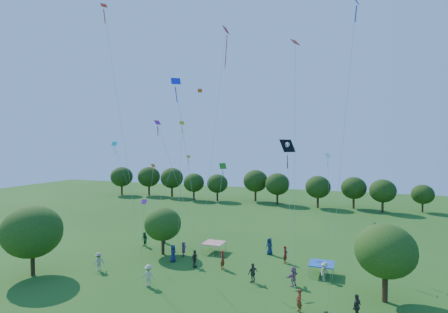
# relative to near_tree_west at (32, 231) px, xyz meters

# --- Properties ---
(near_tree_west) EXTENTS (5.33, 5.33, 6.45)m
(near_tree_west) POSITION_rel_near_tree_west_xyz_m (0.00, 0.00, 0.00)
(near_tree_west) COLOR #422B19
(near_tree_west) RESTS_ON ground
(near_tree_north) EXTENTS (4.01, 4.01, 5.15)m
(near_tree_north) POSITION_rel_near_tree_west_xyz_m (8.12, 9.52, -0.72)
(near_tree_north) COLOR #422B19
(near_tree_north) RESTS_ON ground
(near_tree_east) EXTENTS (4.54, 4.54, 5.98)m
(near_tree_east) POSITION_rel_near_tree_west_xyz_m (29.94, 5.22, -0.12)
(near_tree_east) COLOR #422B19
(near_tree_east) RESTS_ON ground
(treeline) EXTENTS (88.01, 8.77, 6.77)m
(treeline) POSITION_rel_near_tree_west_xyz_m (15.47, 45.66, 0.04)
(treeline) COLOR #422B19
(treeline) RESTS_ON ground
(tent_red_stripe) EXTENTS (2.20, 2.20, 1.10)m
(tent_red_stripe) POSITION_rel_near_tree_west_xyz_m (13.10, 12.11, -3.01)
(tent_red_stripe) COLOR red
(tent_red_stripe) RESTS_ON ground
(tent_blue) EXTENTS (2.20, 2.20, 1.10)m
(tent_blue) POSITION_rel_near_tree_west_xyz_m (24.96, 9.23, -3.01)
(tent_blue) COLOR blue
(tent_blue) RESTS_ON ground
(crowd_person_0) EXTENTS (1.01, 0.84, 1.81)m
(crowd_person_0) POSITION_rel_near_tree_west_xyz_m (19.11, 13.46, -3.14)
(crowd_person_0) COLOR #1A284C
(crowd_person_0) RESTS_ON ground
(crowd_person_1) EXTENTS (0.67, 0.74, 1.67)m
(crowd_person_1) POSITION_rel_near_tree_west_xyz_m (24.03, 1.27, -3.22)
(crowd_person_1) COLOR maroon
(crowd_person_1) RESTS_ON ground
(crowd_person_3) EXTENTS (0.96, 1.24, 1.73)m
(crowd_person_3) POSITION_rel_near_tree_west_xyz_m (4.90, 3.03, -3.18)
(crowd_person_3) COLOR #A79E86
(crowd_person_3) RESTS_ON ground
(crowd_person_4) EXTENTS (0.86, 1.12, 1.74)m
(crowd_person_4) POSITION_rel_near_tree_west_xyz_m (27.90, 1.65, -3.18)
(crowd_person_4) COLOR #3B332F
(crowd_person_4) RESTS_ON ground
(crowd_person_5) EXTENTS (0.94, 1.50, 1.51)m
(crowd_person_5) POSITION_rel_near_tree_west_xyz_m (10.55, 9.71, -3.29)
(crowd_person_5) COLOR #A5609A
(crowd_person_5) RESTS_ON ground
(crowd_person_6) EXTENTS (0.69, 0.94, 1.70)m
(crowd_person_6) POSITION_rel_near_tree_west_xyz_m (5.90, 13.45, -3.20)
(crowd_person_6) COLOR navy
(crowd_person_6) RESTS_ON ground
(crowd_person_7) EXTENTS (0.46, 0.70, 1.84)m
(crowd_person_7) POSITION_rel_near_tree_west_xyz_m (15.89, 7.47, -3.13)
(crowd_person_7) COLOR maroon
(crowd_person_7) RESTS_ON ground
(crowd_person_8) EXTENTS (0.95, 0.73, 1.71)m
(crowd_person_8) POSITION_rel_near_tree_west_xyz_m (4.65, 11.24, -3.19)
(crowd_person_8) COLOR #26592E
(crowd_person_8) RESTS_ON ground
(crowd_person_9) EXTENTS (1.20, 0.55, 1.82)m
(crowd_person_9) POSITION_rel_near_tree_west_xyz_m (11.35, 1.56, -3.14)
(crowd_person_9) COLOR beige
(crowd_person_9) RESTS_ON ground
(crowd_person_10) EXTENTS (0.95, 1.07, 1.69)m
(crowd_person_10) POSITION_rel_near_tree_west_xyz_m (19.48, 5.33, -3.20)
(crowd_person_10) COLOR #433E36
(crowd_person_10) RESTS_ON ground
(crowd_person_11) EXTENTS (1.15, 1.62, 1.65)m
(crowd_person_11) POSITION_rel_near_tree_west_xyz_m (22.89, 5.79, -3.23)
(crowd_person_11) COLOR #94567D
(crowd_person_11) RESTS_ON ground
(crowd_person_12) EXTENTS (0.96, 0.87, 1.72)m
(crowd_person_12) POSITION_rel_near_tree_west_xyz_m (10.34, 7.71, -3.19)
(crowd_person_12) COLOR navy
(crowd_person_12) RESTS_ON ground
(crowd_person_13) EXTENTS (0.53, 0.72, 1.75)m
(crowd_person_13) POSITION_rel_near_tree_west_xyz_m (21.23, 11.28, -3.18)
(crowd_person_13) COLOR maroon
(crowd_person_13) RESTS_ON ground
(crowd_person_14) EXTENTS (0.50, 0.88, 1.74)m
(crowd_person_14) POSITION_rel_near_tree_west_xyz_m (28.50, 16.26, -3.18)
(crowd_person_14) COLOR #2B6643
(crowd_person_14) RESTS_ON ground
(crowd_person_15) EXTENTS (0.91, 1.16, 1.63)m
(crowd_person_15) POSITION_rel_near_tree_west_xyz_m (25.31, 7.94, -3.24)
(crowd_person_15) COLOR #BEB498
(crowd_person_15) RESTS_ON ground
(crowd_person_16) EXTENTS (0.58, 1.05, 1.70)m
(crowd_person_16) POSITION_rel_near_tree_west_xyz_m (13.11, 7.02, -3.20)
(crowd_person_16) COLOR #3A332E
(crowd_person_16) RESTS_ON ground
(pirate_kite) EXTENTS (1.77, 4.32, 11.16)m
(pirate_kite) POSITION_rel_near_tree_west_xyz_m (22.24, 6.36, 7.75)
(pirate_kite) COLOR black
(red_high_kite) EXTENTS (1.46, 3.97, 21.58)m
(red_high_kite) POSITION_rel_near_tree_west_xyz_m (16.29, 6.18, 14.93)
(red_high_kite) COLOR red
(small_kite_0) EXTENTS (0.62, 2.16, 17.40)m
(small_kite_0) POSITION_rel_near_tree_west_xyz_m (23.95, -0.78, 10.35)
(small_kite_0) COLOR red
(small_kite_1) EXTENTS (3.93, 7.61, 18.12)m
(small_kite_1) POSITION_rel_near_tree_west_xyz_m (7.56, 17.04, 10.72)
(small_kite_1) COLOR #E5530C
(small_kite_2) EXTENTS (0.75, 0.55, 13.18)m
(small_kite_2) POSITION_rel_near_tree_west_xyz_m (10.58, 9.14, 7.41)
(small_kite_2) COLOR gold
(small_kite_3) EXTENTS (0.72, 3.48, 8.91)m
(small_kite_3) POSITION_rel_near_tree_west_xyz_m (15.65, 7.77, 4.77)
(small_kite_3) COLOR #287F17
(small_kite_4) EXTENTS (0.80, 5.61, 15.50)m
(small_kite_4) POSITION_rel_near_tree_west_xyz_m (15.60, -0.55, 9.83)
(small_kite_4) COLOR #151DD7
(small_kite_5) EXTENTS (2.03, 5.36, 12.55)m
(small_kite_5) POSITION_rel_near_tree_west_xyz_m (14.14, 0.40, 6.65)
(small_kite_5) COLOR #9B198B
(small_kite_6) EXTENTS (0.68, 2.25, 9.83)m
(small_kite_6) POSITION_rel_near_tree_west_xyz_m (25.12, 14.31, 5.49)
(small_kite_6) COLOR white
(small_kite_7) EXTENTS (2.51, 3.02, 11.04)m
(small_kite_7) POSITION_rel_near_tree_west_xyz_m (2.38, 9.72, 6.21)
(small_kite_7) COLOR #0ED5D5
(small_kite_8) EXTENTS (0.53, 5.26, 21.60)m
(small_kite_8) POSITION_rel_near_tree_west_xyz_m (9.39, -0.01, 12.67)
(small_kite_8) COLOR red
(small_kite_9) EXTENTS (2.38, 5.12, 8.12)m
(small_kite_9) POSITION_rel_near_tree_west_xyz_m (2.85, 15.98, 3.92)
(small_kite_9) COLOR #F85D0D
(small_kite_10) EXTENTS (1.03, 3.77, 9.44)m
(small_kite_10) POSITION_rel_near_tree_west_xyz_m (9.05, 12.93, 4.33)
(small_kite_10) COLOR gold
(small_kite_11) EXTENTS (1.34, 0.62, 3.72)m
(small_kite_11) POSITION_rel_near_tree_west_xyz_m (29.48, 10.07, 0.36)
(small_kite_11) COLOR #198C23
(small_kite_12) EXTENTS (1.74, 1.41, 19.67)m
(small_kite_12) POSITION_rel_near_tree_west_xyz_m (27.21, -0.56, 11.79)
(small_kite_12) COLOR #1435D0
(small_kite_13) EXTENTS (3.33, 4.34, 6.50)m
(small_kite_13) POSITION_rel_near_tree_west_xyz_m (11.85, 0.11, 2.16)
(small_kite_13) COLOR #76199B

